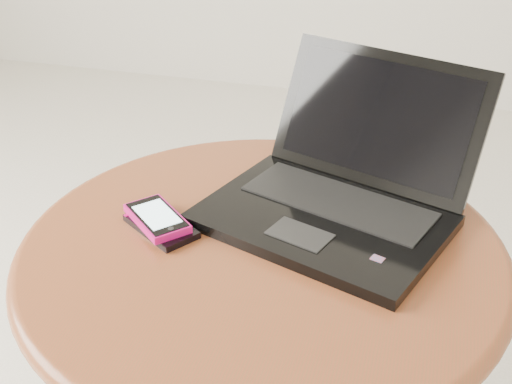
# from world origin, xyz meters

# --- Properties ---
(table) EXTENTS (0.69, 0.69, 0.55)m
(table) POSITION_xyz_m (0.07, 0.04, 0.43)
(table) COLOR #5D3117
(table) RESTS_ON ground
(laptop) EXTENTS (0.43, 0.42, 0.21)m
(laptop) POSITION_xyz_m (0.16, 0.15, 0.59)
(laptop) COLOR black
(laptop) RESTS_ON table
(phone_black) EXTENTS (0.13, 0.11, 0.01)m
(phone_black) POSITION_xyz_m (-0.07, 0.03, 0.55)
(phone_black) COLOR black
(phone_black) RESTS_ON table
(phone_pink) EXTENTS (0.12, 0.12, 0.01)m
(phone_pink) POSITION_xyz_m (-0.08, 0.03, 0.56)
(phone_pink) COLOR #D10F74
(phone_pink) RESTS_ON phone_black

